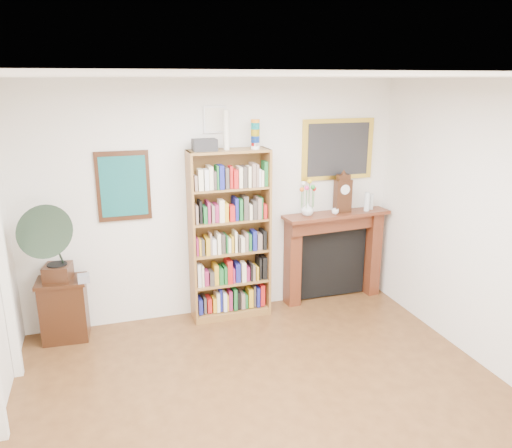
% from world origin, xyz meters
% --- Properties ---
extents(room, '(4.51, 5.01, 2.81)m').
position_xyz_m(room, '(0.00, 0.00, 1.40)').
color(room, '#4C2D17').
rests_on(room, ground).
extents(teal_poster, '(0.58, 0.04, 0.78)m').
position_xyz_m(teal_poster, '(-1.05, 2.48, 1.65)').
color(teal_poster, black).
rests_on(teal_poster, back_wall).
extents(small_picture, '(0.26, 0.04, 0.30)m').
position_xyz_m(small_picture, '(0.00, 2.48, 2.35)').
color(small_picture, white).
rests_on(small_picture, back_wall).
extents(gilt_painting, '(0.95, 0.04, 0.75)m').
position_xyz_m(gilt_painting, '(1.55, 2.48, 1.95)').
color(gilt_painting, gold).
rests_on(gilt_painting, back_wall).
extents(bookshelf, '(0.94, 0.34, 2.33)m').
position_xyz_m(bookshelf, '(0.11, 2.31, 1.13)').
color(bookshelf, brown).
rests_on(bookshelf, floor).
extents(side_cabinet, '(0.54, 0.41, 0.71)m').
position_xyz_m(side_cabinet, '(-1.79, 2.29, 0.35)').
color(side_cabinet, black).
rests_on(side_cabinet, floor).
extents(fireplace, '(1.41, 0.43, 1.18)m').
position_xyz_m(fireplace, '(1.50, 2.40, 0.69)').
color(fireplace, '#481F10').
rests_on(fireplace, floor).
extents(gramophone, '(0.66, 0.77, 0.90)m').
position_xyz_m(gramophone, '(-1.81, 2.15, 1.21)').
color(gramophone, black).
rests_on(gramophone, side_cabinet).
extents(cd_stack, '(0.13, 0.13, 0.08)m').
position_xyz_m(cd_stack, '(-1.55, 2.15, 0.75)').
color(cd_stack, '#AAAAB6').
rests_on(cd_stack, side_cabinet).
extents(mantel_clock, '(0.21, 0.13, 0.48)m').
position_xyz_m(mantel_clock, '(1.58, 2.35, 1.41)').
color(mantel_clock, black).
rests_on(mantel_clock, fireplace).
extents(flower_vase, '(0.21, 0.21, 0.16)m').
position_xyz_m(flower_vase, '(1.10, 2.33, 1.26)').
color(flower_vase, silver).
rests_on(flower_vase, fireplace).
extents(teacup, '(0.09, 0.09, 0.07)m').
position_xyz_m(teacup, '(1.46, 2.29, 1.21)').
color(teacup, white).
rests_on(teacup, fireplace).
extents(bottle_left, '(0.07, 0.07, 0.24)m').
position_xyz_m(bottle_left, '(1.91, 2.32, 1.30)').
color(bottle_left, silver).
rests_on(bottle_left, fireplace).
extents(bottle_right, '(0.06, 0.06, 0.20)m').
position_xyz_m(bottle_right, '(2.00, 2.37, 1.28)').
color(bottle_right, silver).
rests_on(bottle_right, fireplace).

